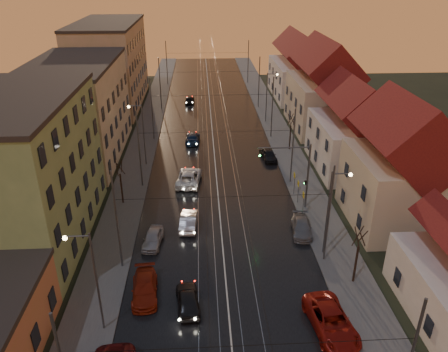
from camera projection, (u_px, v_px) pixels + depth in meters
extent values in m
plane|color=black|center=(232.00, 346.00, 29.19)|extent=(160.00, 160.00, 0.00)
cube|color=black|center=(213.00, 136.00, 65.13)|extent=(16.00, 120.00, 0.04)
cube|color=#4C4C4C|center=(145.00, 137.00, 64.61)|extent=(4.00, 120.00, 0.15)
cube|color=#4C4C4C|center=(279.00, 134.00, 65.60)|extent=(4.00, 120.00, 0.15)
cube|color=gray|center=(198.00, 136.00, 65.01)|extent=(0.06, 120.00, 0.03)
cube|color=gray|center=(208.00, 136.00, 65.08)|extent=(0.06, 120.00, 0.03)
cube|color=gray|center=(218.00, 136.00, 65.15)|extent=(0.06, 120.00, 0.03)
cube|color=gray|center=(227.00, 135.00, 65.22)|extent=(0.06, 120.00, 0.03)
cube|color=#6D8C59|center=(21.00, 175.00, 38.07)|extent=(10.00, 18.00, 13.00)
cube|color=tan|center=(78.00, 111.00, 56.26)|extent=(10.00, 20.00, 12.00)
cube|color=#9D8D65|center=(111.00, 65.00, 77.40)|extent=(10.00, 24.00, 14.00)
cube|color=beige|center=(397.00, 190.00, 41.99)|extent=(8.50, 10.00, 7.00)
pyramid|color=#5C1517|center=(407.00, 137.00, 39.64)|extent=(8.67, 10.20, 3.80)
cube|color=silver|center=(353.00, 145.00, 53.89)|extent=(9.00, 12.00, 6.00)
pyramid|color=#5C1517|center=(358.00, 109.00, 51.89)|extent=(9.18, 12.24, 3.20)
cube|color=beige|center=(322.00, 104.00, 67.05)|extent=(9.00, 14.00, 7.50)
pyramid|color=#5C1517|center=(326.00, 66.00, 64.54)|extent=(9.18, 14.28, 4.00)
cube|color=silver|center=(298.00, 80.00, 83.44)|extent=(9.00, 16.00, 6.50)
pyramid|color=#5C1517|center=(300.00, 53.00, 81.26)|extent=(9.18, 16.32, 3.50)
cylinder|color=#595B60|center=(117.00, 222.00, 34.89)|extent=(0.16, 0.16, 9.00)
cylinder|color=#595B60|center=(329.00, 216.00, 35.74)|extent=(0.16, 0.16, 9.00)
cylinder|color=#595B60|center=(139.00, 150.00, 48.37)|extent=(0.16, 0.16, 9.00)
cylinder|color=#595B60|center=(293.00, 147.00, 49.22)|extent=(0.16, 0.16, 9.00)
cylinder|color=#595B60|center=(152.00, 110.00, 61.85)|extent=(0.16, 0.16, 9.00)
cylinder|color=#595B60|center=(272.00, 108.00, 62.71)|extent=(0.16, 0.16, 9.00)
cylinder|color=#595B60|center=(160.00, 84.00, 75.34)|extent=(0.16, 0.16, 9.00)
cylinder|color=#595B60|center=(259.00, 83.00, 76.19)|extent=(0.16, 0.16, 9.00)
cylinder|color=#595B60|center=(167.00, 63.00, 91.51)|extent=(0.16, 0.16, 9.00)
cylinder|color=#595B60|center=(248.00, 62.00, 92.37)|extent=(0.16, 0.16, 9.00)
cylinder|color=#595B60|center=(97.00, 284.00, 28.80)|extent=(0.14, 0.14, 8.00)
cylinder|color=#595B60|center=(76.00, 236.00, 27.11)|extent=(1.60, 0.10, 0.10)
sphere|color=#FFD88C|center=(65.00, 238.00, 27.12)|extent=(0.32, 0.32, 0.32)
cylinder|color=#595B60|center=(327.00, 214.00, 36.87)|extent=(0.14, 0.14, 8.00)
cylinder|color=#595B60|center=(342.00, 174.00, 35.25)|extent=(1.60, 0.10, 0.10)
sphere|color=#FFD88C|center=(351.00, 175.00, 35.33)|extent=(0.32, 0.32, 0.32)
cylinder|color=#595B60|center=(144.00, 135.00, 53.97)|extent=(0.14, 0.14, 8.00)
cylinder|color=#595B60|center=(135.00, 106.00, 52.28)|extent=(1.60, 0.10, 0.10)
sphere|color=#FFD88C|center=(129.00, 107.00, 52.28)|extent=(0.32, 0.32, 0.32)
cylinder|color=#595B60|center=(267.00, 98.00, 69.23)|extent=(0.14, 0.14, 8.00)
cylinder|color=#595B60|center=(273.00, 74.00, 67.61)|extent=(1.60, 0.10, 0.10)
sphere|color=#FFD88C|center=(277.00, 75.00, 67.69)|extent=(0.32, 0.32, 0.32)
cylinder|color=#595B60|center=(308.00, 177.00, 44.24)|extent=(0.20, 0.20, 7.20)
cylinder|color=#595B60|center=(284.00, 148.00, 42.68)|extent=(5.20, 0.14, 0.14)
imported|color=black|center=(260.00, 154.00, 42.82)|extent=(0.15, 0.18, 0.90)
sphere|color=#19FF3F|center=(260.00, 156.00, 42.78)|extent=(0.20, 0.20, 0.20)
cylinder|color=black|center=(122.00, 189.00, 45.89)|extent=(0.18, 0.18, 3.50)
cylinder|color=black|center=(122.00, 167.00, 44.87)|extent=(0.37, 0.92, 1.61)
cylinder|color=black|center=(119.00, 166.00, 44.99)|extent=(0.91, 0.40, 1.61)
cylinder|color=black|center=(117.00, 168.00, 44.69)|extent=(0.37, 0.92, 1.61)
cylinder|color=black|center=(120.00, 168.00, 44.59)|extent=(0.84, 0.54, 1.62)
cylinder|color=black|center=(356.00, 265.00, 34.32)|extent=(0.18, 0.18, 3.50)
cylinder|color=black|center=(363.00, 237.00, 33.30)|extent=(0.37, 0.92, 1.61)
cylinder|color=black|center=(358.00, 236.00, 33.42)|extent=(0.91, 0.40, 1.61)
cylinder|color=black|center=(357.00, 238.00, 33.12)|extent=(0.37, 0.92, 1.61)
cylinder|color=black|center=(363.00, 239.00, 33.02)|extent=(0.84, 0.54, 1.62)
cylinder|color=black|center=(290.00, 138.00, 59.50)|extent=(0.18, 0.18, 3.50)
cylinder|color=black|center=(293.00, 120.00, 58.48)|extent=(0.37, 0.92, 1.61)
cylinder|color=black|center=(290.00, 120.00, 58.60)|extent=(0.91, 0.40, 1.61)
cylinder|color=black|center=(290.00, 120.00, 58.30)|extent=(0.37, 0.92, 1.61)
cylinder|color=black|center=(293.00, 121.00, 58.20)|extent=(0.84, 0.54, 1.62)
imported|color=black|center=(188.00, 299.00, 32.28)|extent=(2.08, 4.26, 1.40)
imported|color=#A8A8AD|center=(189.00, 221.00, 42.21)|extent=(1.77, 4.41, 1.42)
imported|color=silver|center=(189.00, 177.00, 50.71)|extent=(3.20, 5.87, 1.56)
imported|color=#172946|center=(193.00, 138.00, 62.50)|extent=(2.16, 4.81, 1.37)
imported|color=black|center=(190.00, 100.00, 80.40)|extent=(1.78, 4.00, 1.34)
imported|color=maroon|center=(145.00, 288.00, 33.43)|extent=(2.29, 4.84, 1.36)
imported|color=#AAA9AF|center=(153.00, 238.00, 39.59)|extent=(1.97, 4.01, 1.31)
imported|color=maroon|center=(331.00, 321.00, 30.20)|extent=(3.25, 5.90, 1.56)
imported|color=gray|center=(302.00, 227.00, 41.32)|extent=(2.24, 4.48, 1.25)
imported|color=black|center=(269.00, 155.00, 56.93)|extent=(1.98, 4.17, 1.38)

